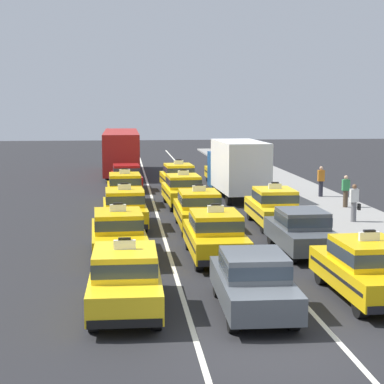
% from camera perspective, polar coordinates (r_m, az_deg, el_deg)
% --- Properties ---
extents(ground_plane, '(160.00, 160.00, 0.00)m').
position_cam_1_polar(ground_plane, '(14.91, 6.88, -13.31)').
color(ground_plane, '#232326').
extents(lane_stripe_left_center, '(0.14, 80.00, 0.01)m').
position_cam_1_polar(lane_stripe_left_center, '(34.00, -3.30, -1.24)').
color(lane_stripe_left_center, silver).
rests_on(lane_stripe_left_center, ground).
extents(lane_stripe_center_right, '(0.14, 80.00, 0.01)m').
position_cam_1_polar(lane_stripe_center_right, '(34.30, 2.05, -1.15)').
color(lane_stripe_center_right, silver).
rests_on(lane_stripe_center_right, ground).
extents(sidewalk_curb, '(4.00, 90.00, 0.15)m').
position_cam_1_polar(sidewalk_curb, '(30.82, 13.75, -2.26)').
color(sidewalk_curb, gray).
rests_on(sidewalk_curb, ground).
extents(taxi_left_nearest, '(1.87, 4.58, 1.96)m').
position_cam_1_polar(taxi_left_nearest, '(17.00, -5.87, -7.50)').
color(taxi_left_nearest, black).
rests_on(taxi_left_nearest, ground).
extents(taxi_left_second, '(2.00, 4.63, 1.96)m').
position_cam_1_polar(taxi_left_second, '(22.69, -6.48, -3.60)').
color(taxi_left_second, black).
rests_on(taxi_left_second, ground).
extents(taxi_left_third, '(1.96, 4.62, 1.96)m').
position_cam_1_polar(taxi_left_third, '(28.21, -5.92, -1.34)').
color(taxi_left_third, black).
rests_on(taxi_left_third, ground).
extents(taxi_left_fourth, '(1.95, 4.61, 1.96)m').
position_cam_1_polar(taxi_left_fourth, '(34.41, -5.90, 0.32)').
color(taxi_left_fourth, black).
rests_on(taxi_left_fourth, ground).
extents(sedan_left_fifth, '(1.94, 4.37, 1.58)m').
position_cam_1_polar(sedan_left_fifth, '(40.25, -5.77, 1.37)').
color(sedan_left_fifth, black).
rests_on(sedan_left_fifth, ground).
extents(bus_left_sixth, '(2.57, 11.21, 3.22)m').
position_cam_1_polar(bus_left_sixth, '(49.19, -6.21, 3.67)').
color(bus_left_sixth, black).
rests_on(bus_left_sixth, ground).
extents(sedan_center_nearest, '(1.86, 4.34, 1.58)m').
position_cam_1_polar(sedan_center_nearest, '(16.88, 5.39, -7.70)').
color(sedan_center_nearest, black).
rests_on(sedan_center_nearest, ground).
extents(taxi_center_second, '(1.83, 4.56, 1.96)m').
position_cam_1_polar(taxi_center_second, '(22.38, 2.04, -3.72)').
color(taxi_center_second, black).
rests_on(taxi_center_second, ground).
extents(taxi_center_third, '(1.82, 4.56, 1.96)m').
position_cam_1_polar(taxi_center_third, '(27.58, 0.59, -1.51)').
color(taxi_center_third, black).
rests_on(taxi_center_third, ground).
extents(taxi_center_fourth, '(1.98, 4.62, 1.96)m').
position_cam_1_polar(taxi_center_fourth, '(33.64, -0.78, 0.19)').
color(taxi_center_fourth, black).
rests_on(taxi_center_fourth, ground).
extents(taxi_center_fifth, '(2.04, 4.64, 1.96)m').
position_cam_1_polar(taxi_center_fifth, '(39.50, -1.19, 1.33)').
color(taxi_center_fifth, black).
rests_on(taxi_center_fifth, ground).
extents(taxi_right_nearest, '(1.90, 4.59, 1.96)m').
position_cam_1_polar(taxi_right_nearest, '(18.53, 15.03, -6.43)').
color(taxi_right_nearest, black).
rests_on(taxi_right_nearest, ground).
extents(sedan_right_second, '(1.81, 4.32, 1.58)m').
position_cam_1_polar(sedan_right_second, '(23.60, 9.57, -3.30)').
color(sedan_right_second, black).
rests_on(sedan_right_second, ground).
extents(taxi_right_third, '(1.85, 4.57, 1.96)m').
position_cam_1_polar(taxi_right_third, '(28.55, 7.20, -1.25)').
color(taxi_right_third, black).
rests_on(taxi_right_third, ground).
extents(box_truck_right_fourth, '(2.53, 7.05, 3.27)m').
position_cam_1_polar(box_truck_right_fourth, '(36.53, 3.95, 2.20)').
color(box_truck_right_fourth, black).
rests_on(box_truck_right_fourth, ground).
extents(taxi_right_fifth, '(1.83, 4.56, 1.96)m').
position_cam_1_polar(taxi_right_fifth, '(43.01, 2.67, 1.85)').
color(taxi_right_fifth, black).
rests_on(taxi_right_fifth, ground).
extents(pedestrian_near_crosswalk, '(0.36, 0.24, 1.60)m').
position_cam_1_polar(pedestrian_near_crosswalk, '(33.48, 13.31, 0.08)').
color(pedestrian_near_crosswalk, '#473828').
rests_on(pedestrian_near_crosswalk, sidewalk_curb).
extents(pedestrian_mid_block, '(0.36, 0.24, 1.69)m').
position_cam_1_polar(pedestrian_mid_block, '(36.98, 11.22, 0.93)').
color(pedestrian_mid_block, '#23232D').
rests_on(pedestrian_mid_block, sidewalk_curb).
extents(pedestrian_trailing, '(0.47, 0.24, 1.66)m').
position_cam_1_polar(pedestrian_trailing, '(29.49, 14.01, -0.93)').
color(pedestrian_trailing, slate).
rests_on(pedestrian_trailing, sidewalk_curb).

